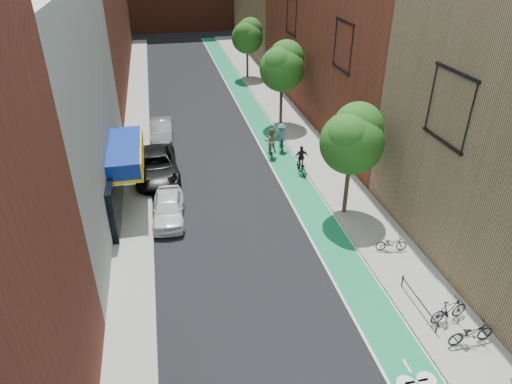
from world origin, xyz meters
TOP-DOWN VIEW (x-y plane):
  - ground at (0.00, 0.00)m, footprint 160.00×160.00m
  - bike_lane at (4.00, 26.00)m, footprint 2.00×68.00m
  - sidewalk_left at (-6.00, 26.00)m, footprint 2.00×68.00m
  - sidewalk_right at (6.50, 26.00)m, footprint 3.00×68.00m
  - building_left_white at (-11.00, 14.00)m, footprint 8.00×20.00m
  - tree_near at (5.65, 10.02)m, footprint 3.40×3.36m
  - tree_mid at (5.65, 24.02)m, footprint 3.55×3.53m
  - tree_far at (5.65, 38.02)m, footprint 3.30×3.25m
  - parked_car_white at (-4.09, 11.56)m, footprint 1.97×4.30m
  - parked_car_black at (-4.60, 16.76)m, footprint 2.93×5.98m
  - parked_car_silver at (-4.05, 22.85)m, footprint 1.84×4.61m
  - cyclist_lane_near at (3.32, 18.15)m, footprint 0.92×1.57m
  - cyclist_lane_mid at (4.70, 15.31)m, footprint 0.93×1.90m
  - cyclist_lane_far at (4.36, 19.11)m, footprint 1.17×1.75m
  - parked_bike_near at (6.78, 0.11)m, footprint 1.93×0.72m
  - parked_bike_mid at (6.61, 1.33)m, footprint 1.82×0.76m
  - parked_bike_far at (6.52, 6.15)m, footprint 1.61×0.82m

SIDE VIEW (x-z plane):
  - ground at x=0.00m, z-range 0.00..0.00m
  - bike_lane at x=4.00m, z-range 0.00..0.01m
  - sidewalk_left at x=-6.00m, z-range 0.00..0.15m
  - sidewalk_right at x=6.50m, z-range 0.00..0.15m
  - parked_bike_far at x=6.52m, z-range 0.15..0.96m
  - parked_bike_near at x=6.78m, z-range 0.15..1.15m
  - parked_bike_mid at x=6.61m, z-range 0.15..1.21m
  - cyclist_lane_mid at x=4.70m, z-range -0.27..1.66m
  - parked_car_white at x=-4.09m, z-range 0.00..1.43m
  - parked_car_silver at x=-4.05m, z-range 0.00..1.49m
  - parked_car_black at x=-4.60m, z-range 0.00..1.64m
  - cyclist_lane_far at x=4.36m, z-range -0.11..1.92m
  - cyclist_lane_near at x=3.32m, z-range -0.11..2.04m
  - tree_far at x=5.65m, z-range 1.40..7.60m
  - tree_near at x=5.65m, z-range 1.45..7.87m
  - tree_mid at x=5.65m, z-range 1.52..8.26m
  - building_left_white at x=-11.00m, z-range 0.00..12.00m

